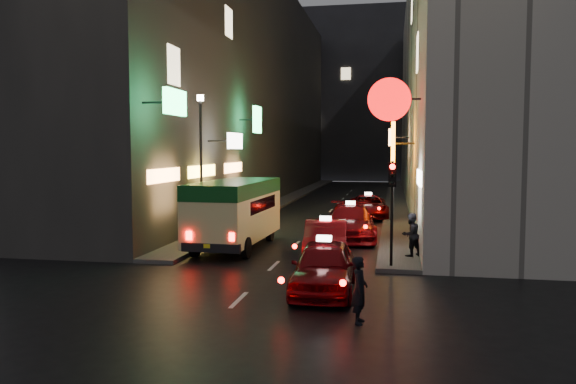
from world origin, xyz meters
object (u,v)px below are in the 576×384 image
Objects in this scene: traffic_light at (392,190)px; lamp_post at (201,157)px; pedestrian_crossing at (360,286)px; minibus at (235,206)px; taxi_near at (324,263)px.

traffic_light is 0.56× the size of lamp_post.
lamp_post reaches higher than pedestrian_crossing.
lamp_post is at bearing 144.56° from minibus.
minibus is 1.85× the size of traffic_light.
traffic_light is at bearing -26.71° from minibus.
pedestrian_crossing is at bearing -96.79° from traffic_light.
lamp_post is at bearing 37.42° from pedestrian_crossing.
taxi_near is at bearing -120.06° from traffic_light.
traffic_light reaches higher than pedestrian_crossing.
lamp_post is (-1.93, 1.37, 1.98)m from minibus.
traffic_light is at bearing -28.91° from lamp_post.
minibus is 7.09m from traffic_light.
minibus reaches higher than taxi_near.
taxi_near is at bearing -50.68° from lamp_post.
minibus is 7.80m from taxi_near.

